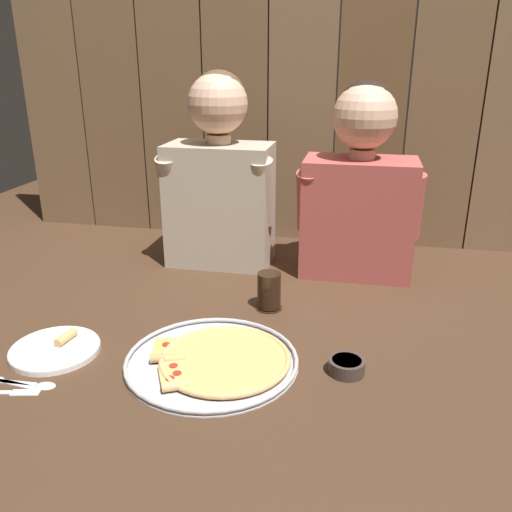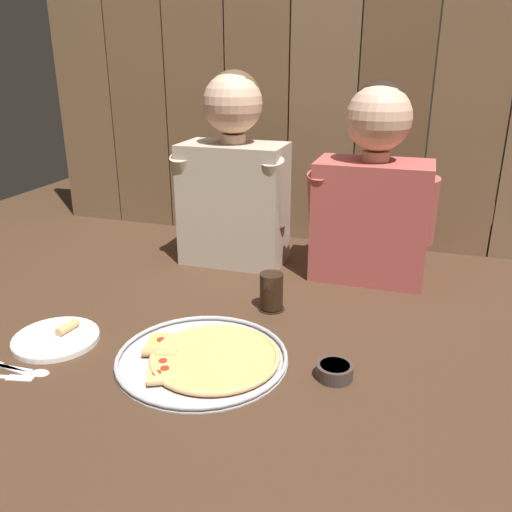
{
  "view_description": "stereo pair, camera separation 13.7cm",
  "coord_description": "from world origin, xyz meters",
  "px_view_note": "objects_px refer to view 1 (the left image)",
  "views": [
    {
      "loc": [
        0.24,
        -1.16,
        0.66
      ],
      "look_at": [
        -0.02,
        0.1,
        0.18
      ],
      "focal_mm": 37.23,
      "sensor_mm": 36.0,
      "label": 1
    },
    {
      "loc": [
        0.37,
        -1.12,
        0.66
      ],
      "look_at": [
        -0.02,
        0.1,
        0.18
      ],
      "focal_mm": 37.23,
      "sensor_mm": 36.0,
      "label": 2
    }
  ],
  "objects_px": {
    "diner_left": "(219,175)",
    "diner_right": "(360,186)",
    "pizza_tray": "(216,360)",
    "dinner_plate": "(55,349)",
    "drinking_glass": "(269,291)",
    "dipping_bowl": "(346,365)"
  },
  "relations": [
    {
      "from": "dinner_plate",
      "to": "dipping_bowl",
      "type": "bearing_deg",
      "value": 4.43
    },
    {
      "from": "diner_left",
      "to": "diner_right",
      "type": "relative_size",
      "value": 1.05
    },
    {
      "from": "dipping_bowl",
      "to": "diner_left",
      "type": "bearing_deg",
      "value": 126.66
    },
    {
      "from": "drinking_glass",
      "to": "diner_right",
      "type": "xyz_separation_m",
      "value": [
        0.23,
        0.33,
        0.23
      ]
    },
    {
      "from": "drinking_glass",
      "to": "diner_left",
      "type": "height_order",
      "value": "diner_left"
    },
    {
      "from": "drinking_glass",
      "to": "dinner_plate",
      "type": "bearing_deg",
      "value": -143.58
    },
    {
      "from": "pizza_tray",
      "to": "dipping_bowl",
      "type": "bearing_deg",
      "value": 4.62
    },
    {
      "from": "dinner_plate",
      "to": "diner_right",
      "type": "height_order",
      "value": "diner_right"
    },
    {
      "from": "pizza_tray",
      "to": "dinner_plate",
      "type": "xyz_separation_m",
      "value": [
        -0.39,
        -0.03,
        -0.0
      ]
    },
    {
      "from": "drinking_glass",
      "to": "pizza_tray",
      "type": "bearing_deg",
      "value": -102.34
    },
    {
      "from": "dinner_plate",
      "to": "diner_left",
      "type": "height_order",
      "value": "diner_left"
    },
    {
      "from": "dinner_plate",
      "to": "diner_left",
      "type": "bearing_deg",
      "value": 70.7
    },
    {
      "from": "pizza_tray",
      "to": "diner_left",
      "type": "xyz_separation_m",
      "value": [
        -0.16,
        0.63,
        0.29
      ]
    },
    {
      "from": "pizza_tray",
      "to": "diner_left",
      "type": "distance_m",
      "value": 0.71
    },
    {
      "from": "dipping_bowl",
      "to": "diner_right",
      "type": "distance_m",
      "value": 0.67
    },
    {
      "from": "pizza_tray",
      "to": "drinking_glass",
      "type": "distance_m",
      "value": 0.32
    },
    {
      "from": "drinking_glass",
      "to": "dipping_bowl",
      "type": "height_order",
      "value": "drinking_glass"
    },
    {
      "from": "dinner_plate",
      "to": "drinking_glass",
      "type": "xyz_separation_m",
      "value": [
        0.46,
        0.34,
        0.04
      ]
    },
    {
      "from": "dinner_plate",
      "to": "dipping_bowl",
      "type": "xyz_separation_m",
      "value": [
        0.69,
        0.05,
        0.01
      ]
    },
    {
      "from": "dinner_plate",
      "to": "dipping_bowl",
      "type": "relative_size",
      "value": 2.56
    },
    {
      "from": "dinner_plate",
      "to": "diner_right",
      "type": "xyz_separation_m",
      "value": [
        0.68,
        0.66,
        0.28
      ]
    },
    {
      "from": "dinner_plate",
      "to": "drinking_glass",
      "type": "distance_m",
      "value": 0.57
    }
  ]
}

